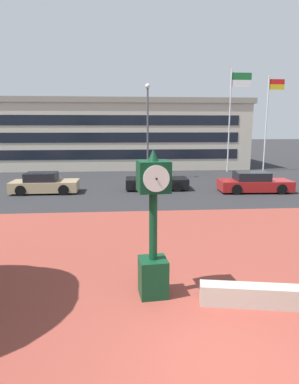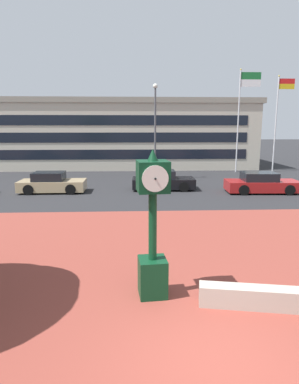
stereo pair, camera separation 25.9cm
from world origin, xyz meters
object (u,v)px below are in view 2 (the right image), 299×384
Objects in this scene: civic_building at (119,133)px; street_lamp_post at (155,123)px; car_street_near at (52,183)px; car_street_distant at (261,184)px; flagpole_secondary at (278,117)px; car_street_mid at (163,181)px; street_clock at (153,228)px; flagpole_primary at (242,110)px.

street_lamp_post is at bearing -74.56° from civic_building.
car_street_near is at bearing -145.74° from street_lamp_post.
flagpole_secondary reaches higher than car_street_distant.
car_street_near and car_street_mid have the same top height.
car_street_near is 17.17m from civic_building.
street_clock is 25.61m from flagpole_secondary.
car_street_mid is 16.62m from civic_building.
car_street_mid is 12.29m from flagpole_primary.
car_street_distant is at bearing -99.34° from flagpole_primary.
flagpole_secondary is (18.05, 8.78, 4.37)m from car_street_near.
car_street_near is at bearing -154.05° from flagpole_secondary.
car_street_mid and car_street_distant have the same top height.
flagpole_secondary is at bearing 115.56° from car_street_near.
flagpole_primary is 0.33× the size of civic_building.
flagpole_secondary is at bearing 20.19° from street_lamp_post.
civic_building reaches higher than car_street_distant.
flagpole_secondary is 0.31× the size of civic_building.
car_street_distant is 10.87m from flagpole_primary.
car_street_distant is at bearing 78.98° from car_street_mid.
car_street_near is 0.57× the size of street_lamp_post.
street_lamp_post is at bearing -127.81° from car_street_distant.
flagpole_primary reaches higher than street_clock.
street_lamp_post is at bearing -152.50° from flagpole_primary.
street_lamp_post is (-0.23, 4.09, 3.79)m from car_street_mid.
flagpole_primary is 13.82m from civic_building.
flagpole_secondary is (12.44, 22.16, 3.22)m from street_clock.
car_street_distant is at bearing 86.30° from car_street_near.
street_clock reaches higher than car_street_distant.
car_street_mid is 0.57× the size of street_lamp_post.
car_street_distant is 0.51× the size of flagpole_primary.
flagpole_primary is at bearing 62.16° from street_clock.
street_lamp_post is (3.29, -11.91, 1.01)m from civic_building.
car_street_mid is at bearing -143.20° from flagpole_secondary.
car_street_mid is at bearing 78.62° from street_clock.
car_street_near is at bearing -149.24° from flagpole_primary.
street_clock is at bearing -93.88° from street_lamp_post.
flagpole_primary reaches higher than car_street_distant.
flagpole_secondary is at bearing 128.10° from car_street_mid.
car_street_distant is 0.17× the size of civic_building.
car_street_distant is 0.63× the size of street_lamp_post.
street_clock is 14.07m from car_street_mid.
street_lamp_post is at bearing 123.88° from car_street_near.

